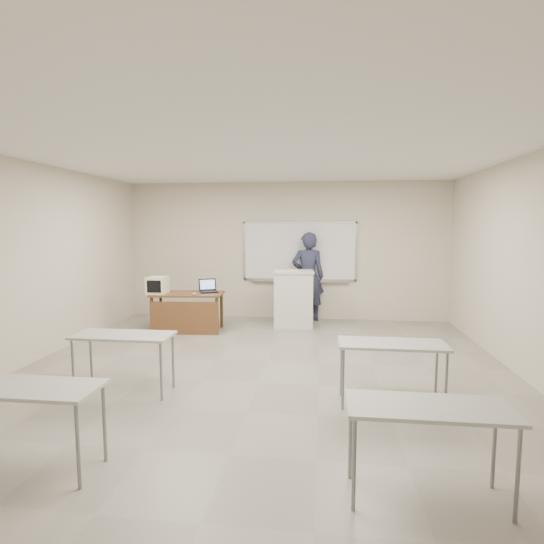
# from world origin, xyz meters

# --- Properties ---
(floor) EXTENTS (7.00, 8.00, 0.01)m
(floor) POSITION_xyz_m (0.00, 0.00, -0.01)
(floor) COLOR gray
(floor) RESTS_ON ground
(whiteboard) EXTENTS (2.48, 0.10, 1.31)m
(whiteboard) POSITION_xyz_m (0.30, 3.97, 1.48)
(whiteboard) COLOR white
(whiteboard) RESTS_ON floor
(student_desks) EXTENTS (4.40, 2.20, 0.73)m
(student_desks) POSITION_xyz_m (-0.00, -1.35, 0.67)
(student_desks) COLOR #AFAFAA
(student_desks) RESTS_ON floor
(instructor_desk) EXTENTS (1.36, 0.68, 0.75)m
(instructor_desk) POSITION_xyz_m (-1.80, 2.49, 0.53)
(instructor_desk) COLOR brown
(instructor_desk) RESTS_ON floor
(podium) EXTENTS (0.81, 0.59, 1.15)m
(podium) POSITION_xyz_m (0.22, 3.20, 0.58)
(podium) COLOR silver
(podium) RESTS_ON floor
(crt_monitor) EXTENTS (0.36, 0.40, 0.34)m
(crt_monitor) POSITION_xyz_m (-2.35, 2.48, 0.91)
(crt_monitor) COLOR #EFE8C2
(crt_monitor) RESTS_ON instructor_desk
(laptop) EXTENTS (0.34, 0.32, 0.25)m
(laptop) POSITION_xyz_m (-1.40, 2.76, 0.81)
(laptop) COLOR black
(laptop) RESTS_ON instructor_desk
(mouse) EXTENTS (0.11, 0.09, 0.04)m
(mouse) POSITION_xyz_m (-1.60, 2.40, 0.77)
(mouse) COLOR #AFB2B6
(mouse) RESTS_ON instructor_desk
(keyboard) EXTENTS (0.52, 0.32, 0.03)m
(keyboard) POSITION_xyz_m (0.07, 3.08, 1.16)
(keyboard) COLOR #EFE8C2
(keyboard) RESTS_ON podium
(presenter) EXTENTS (0.73, 0.51, 1.92)m
(presenter) POSITION_xyz_m (0.50, 3.85, 0.96)
(presenter) COLOR black
(presenter) RESTS_ON floor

